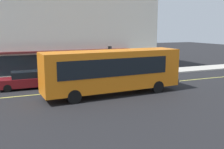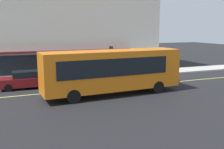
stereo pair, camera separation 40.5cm
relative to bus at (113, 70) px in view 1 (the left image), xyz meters
The scene contains 8 objects.
ground 3.28m from the bus, 115.95° to the left, with size 120.00×120.00×0.00m, color black.
sidewalk 7.95m from the bus, 98.50° to the left, with size 80.00×3.00×0.15m, color #B2ADA3.
lane_centre_stripe 3.27m from the bus, 115.95° to the left, with size 36.00×0.16×0.01m, color #D8D14C.
storefront_building 15.94m from the bus, 103.85° to the left, with size 26.93×11.76×13.94m.
bus is the anchor object (origin of this frame).
traffic_light 7.16m from the bus, 69.23° to the left, with size 0.30×0.52×3.20m.
car_maroon 8.03m from the bus, 141.51° to the left, with size 4.33×1.91×1.52m.
pedestrian_at_corner 10.58m from the bus, 47.25° to the left, with size 0.34×0.34×1.76m.
Camera 1 is at (-6.86, -20.85, 5.19)m, focal length 41.94 mm.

